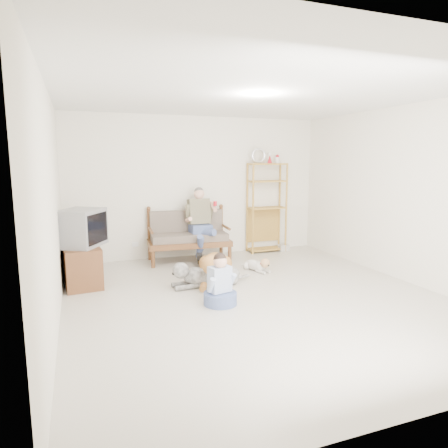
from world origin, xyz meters
name	(u,v)px	position (x,y,z in m)	size (l,w,h in m)	color
floor	(257,298)	(0.00, 0.00, 0.00)	(5.50, 5.50, 0.00)	silver
ceiling	(260,93)	(0.00, 0.00, 2.70)	(5.50, 5.50, 0.00)	white
wall_back	(198,187)	(0.00, 2.75, 1.35)	(5.00, 5.00, 0.00)	silver
wall_front	(432,237)	(0.00, -2.75, 1.35)	(5.00, 5.00, 0.00)	silver
wall_left	(52,208)	(-2.50, 0.00, 1.35)	(5.50, 5.50, 0.00)	silver
wall_right	(407,194)	(2.50, 0.00, 1.35)	(5.50, 5.50, 0.00)	silver
loveseat	(188,235)	(-0.32, 2.37, 0.49)	(1.55, 0.82, 0.95)	brown
man	(201,228)	(-0.12, 2.17, 0.63)	(0.52, 0.74, 1.20)	#54669A
etagere	(267,207)	(1.39, 2.55, 0.93)	(0.80, 0.35, 2.11)	#AD8236
book_stack	(284,248)	(1.76, 2.46, 0.06)	(0.20, 0.15, 0.13)	silver
tv_stand	(81,265)	(-2.23, 1.48, 0.30)	(0.58, 0.94, 0.60)	brown
crt_tv	(81,228)	(-2.19, 1.46, 0.88)	(0.79, 0.84, 0.55)	slate
wall_outlet	(135,244)	(-1.25, 2.73, 0.30)	(0.12, 0.02, 0.08)	white
golden_retriever	(214,267)	(-0.27, 1.03, 0.21)	(0.83, 1.62, 0.51)	#C38843
shaggy_dog	(206,275)	(-0.48, 0.79, 0.16)	(1.33, 0.36, 0.39)	silver
terrier	(258,265)	(0.59, 1.23, 0.11)	(0.33, 0.65, 0.25)	silver
child	(220,286)	(-0.55, -0.03, 0.25)	(0.44, 0.44, 0.69)	#54669A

